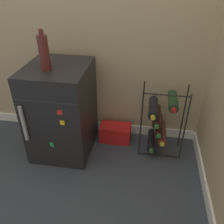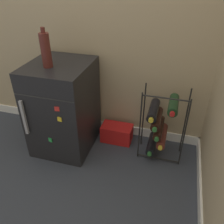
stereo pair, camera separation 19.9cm
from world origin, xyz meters
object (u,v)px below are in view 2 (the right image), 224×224
object	(u,v)px
wine_rack	(159,124)
soda_box	(117,133)
fridge_top_bottle	(46,50)
mini_fridge	(63,107)

from	to	relation	value
wine_rack	soda_box	bearing A→B (deg)	167.54
fridge_top_bottle	wine_rack	bearing A→B (deg)	10.33
soda_box	fridge_top_bottle	bearing A→B (deg)	-153.05
mini_fridge	wine_rack	size ratio (longest dim) A/B	1.24
soda_box	fridge_top_bottle	size ratio (longest dim) A/B	0.98
wine_rack	soda_box	distance (m)	0.47
soda_box	fridge_top_bottle	xyz separation A→B (m)	(-0.48, -0.24, 0.84)
mini_fridge	fridge_top_bottle	distance (m)	0.53
mini_fridge	fridge_top_bottle	xyz separation A→B (m)	(-0.04, -0.07, 0.53)
mini_fridge	soda_box	bearing A→B (deg)	21.15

